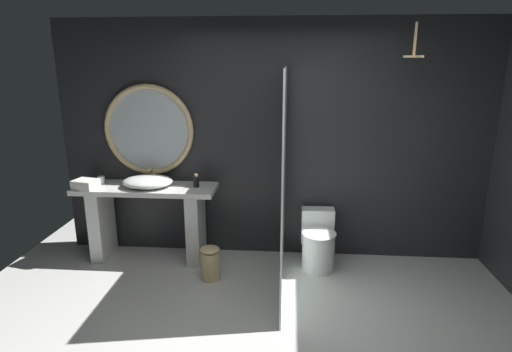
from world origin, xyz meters
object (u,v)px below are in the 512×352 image
Objects in this scene: round_wall_mirror at (149,130)px; rain_shower_head at (414,53)px; tumbler_cup at (101,180)px; toilet at (318,242)px; vessel_sink at (148,181)px; soap_dispenser at (196,181)px; waste_bin at (210,263)px; folded_hand_towel at (86,184)px.

rain_shower_head is at bearing -7.12° from round_wall_mirror.
tumbler_cup is 0.15× the size of toilet.
rain_shower_head is at bearing -4.62° from toilet.
vessel_sink is 1.73× the size of rain_shower_head.
rain_shower_head is at bearing -2.09° from vessel_sink.
waste_bin is at bearing -64.06° from soap_dispenser.
toilet is at bearing -2.38° from tumbler_cup.
waste_bin is (1.29, -0.48, -0.71)m from tumbler_cup.
soap_dispenser is 1.47m from toilet.
rain_shower_head is 2.11m from toilet.
toilet is at bearing 18.73° from waste_bin.
toilet is (-0.80, 0.06, -1.96)m from rain_shower_head.
soap_dispenser is 2.50m from rain_shower_head.
rain_shower_head reaches higher than round_wall_mirror.
folded_hand_towel reaches higher than tumbler_cup.
round_wall_mirror is 1.69× the size of toilet.
soap_dispenser is at bearing 177.09° from toilet.
tumbler_cup is at bearing 177.06° from rain_shower_head.
folded_hand_towel is at bearing -179.47° from rain_shower_head.
tumbler_cup is at bearing 178.28° from soap_dispenser.
waste_bin is (-1.91, -0.31, -2.05)m from rain_shower_head.
waste_bin is at bearing -28.95° from vessel_sink.
soap_dispenser reaches higher than tumbler_cup.
tumbler_cup is 0.25× the size of waste_bin.
folded_hand_towel is (-0.08, -0.19, 0.01)m from tumbler_cup.
toilet is at bearing -8.17° from round_wall_mirror.
soap_dispenser is 0.88m from waste_bin.
round_wall_mirror is at bearing 31.18° from folded_hand_towel.
vessel_sink reaches higher than folded_hand_towel.
folded_hand_towel is at bearing -177.81° from toilet.
rain_shower_head reaches higher than soap_dispenser.
folded_hand_towel is (-0.63, -0.13, -0.01)m from vessel_sink.
tumbler_cup is 1.55m from waste_bin.
round_wall_mirror is at bearing 18.14° from tumbler_cup.
vessel_sink reaches higher than toilet.
vessel_sink is at bearing -82.23° from round_wall_mirror.
soap_dispenser is 1.17m from folded_hand_towel.
waste_bin is 1.57m from folded_hand_towel.
vessel_sink is at bearing -6.99° from tumbler_cup.
rain_shower_head is 0.53× the size of toilet.
soap_dispenser is 0.24× the size of toilet.
round_wall_mirror reaches higher than folded_hand_towel.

